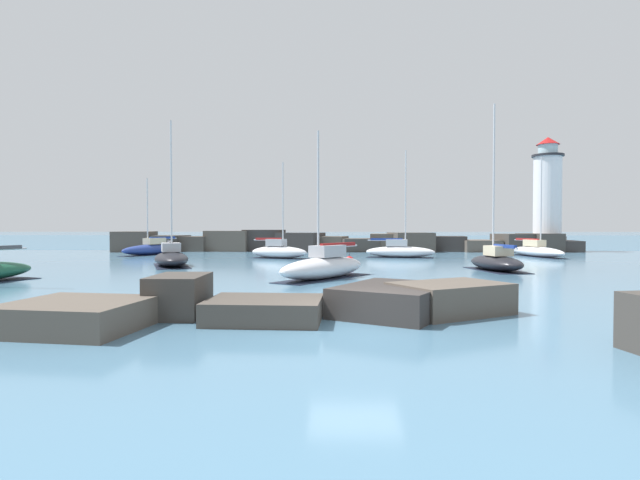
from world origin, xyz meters
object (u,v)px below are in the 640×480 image
object	(u,v)px
sailboat_moored_3	(171,257)
sailboat_moored_7	(152,249)
sailboat_moored_2	(279,251)
lighthouse	(547,202)
sailboat_moored_4	(496,261)
sailboat_moored_5	(400,251)
sailboat_moored_1	(536,250)
sailboat_moored_0	(324,266)
mooring_buoy_orange_near	(349,261)

from	to	relation	value
sailboat_moored_3	sailboat_moored_7	distance (m)	16.29
sailboat_moored_2	lighthouse	bearing A→B (deg)	25.80
lighthouse	sailboat_moored_4	bearing A→B (deg)	-118.32
sailboat_moored_5	sailboat_moored_1	bearing A→B (deg)	7.88
sailboat_moored_0	sailboat_moored_3	xyz separation A→B (m)	(-11.34, 8.44, -0.05)
sailboat_moored_0	mooring_buoy_orange_near	size ratio (longest dim) A/B	9.13
sailboat_moored_4	sailboat_moored_3	bearing A→B (deg)	172.21
sailboat_moored_4	mooring_buoy_orange_near	size ratio (longest dim) A/B	12.43
lighthouse	sailboat_moored_3	size ratio (longest dim) A/B	1.28
sailboat_moored_2	mooring_buoy_orange_near	bearing A→B (deg)	-52.13
sailboat_moored_0	sailboat_moored_7	distance (m)	29.51
sailboat_moored_7	sailboat_moored_3	bearing A→B (deg)	-64.95
sailboat_moored_2	sailboat_moored_7	size ratio (longest dim) A/B	1.07
sailboat_moored_1	sailboat_moored_7	bearing A→B (deg)	176.71
sailboat_moored_3	sailboat_moored_5	bearing A→B (deg)	30.91
sailboat_moored_0	sailboat_moored_2	bearing A→B (deg)	104.50
sailboat_moored_3	sailboat_moored_5	size ratio (longest dim) A/B	1.05
lighthouse	sailboat_moored_7	distance (m)	44.95
sailboat_moored_4	sailboat_moored_7	xyz separation A→B (m)	(-29.32, 17.83, 0.01)
sailboat_moored_2	sailboat_moored_4	distance (m)	19.86
sailboat_moored_1	sailboat_moored_5	size ratio (longest dim) A/B	0.95
sailboat_moored_3	sailboat_moored_7	bearing A→B (deg)	115.05
sailboat_moored_4	sailboat_moored_0	bearing A→B (deg)	-154.16
sailboat_moored_2	sailboat_moored_5	bearing A→B (deg)	8.01
lighthouse	sailboat_moored_1	size ratio (longest dim) A/B	1.41
sailboat_moored_0	lighthouse	bearing A→B (deg)	51.55
sailboat_moored_0	sailboat_moored_3	distance (m)	14.13
sailboat_moored_1	sailboat_moored_3	xyz separation A→B (m)	(-31.22, -12.57, 0.03)
sailboat_moored_4	sailboat_moored_7	distance (m)	34.32
sailboat_moored_4	sailboat_moored_5	bearing A→B (deg)	108.06
sailboat_moored_0	sailboat_moored_7	bearing A→B (deg)	128.17
sailboat_moored_2	sailboat_moored_4	bearing A→B (deg)	-38.03
lighthouse	sailboat_moored_5	size ratio (longest dim) A/B	1.35
lighthouse	sailboat_moored_7	xyz separation A→B (m)	(-43.75, -8.94, -5.16)
sailboat_moored_2	sailboat_moored_7	bearing A→B (deg)	157.76
sailboat_moored_3	sailboat_moored_4	world-z (taller)	sailboat_moored_4
sailboat_moored_3	mooring_buoy_orange_near	xyz separation A→B (m)	(12.97, 1.21, -0.29)
sailboat_moored_4	sailboat_moored_5	size ratio (longest dim) A/B	1.10
sailboat_moored_3	sailboat_moored_7	xyz separation A→B (m)	(-6.90, 14.76, 0.00)
sailboat_moored_3	sailboat_moored_7	size ratio (longest dim) A/B	1.28
sailboat_moored_1	sailboat_moored_2	size ratio (longest dim) A/B	1.09
lighthouse	sailboat_moored_7	bearing A→B (deg)	-168.45
sailboat_moored_5	sailboat_moored_7	size ratio (longest dim) A/B	1.22
sailboat_moored_0	sailboat_moored_1	distance (m)	28.93
sailboat_moored_0	sailboat_moored_4	xyz separation A→B (m)	(11.09, 5.37, -0.06)
sailboat_moored_3	sailboat_moored_5	world-z (taller)	sailboat_moored_3
lighthouse	sailboat_moored_7	world-z (taller)	lighthouse
sailboat_moored_2	mooring_buoy_orange_near	size ratio (longest dim) A/B	9.89
sailboat_moored_1	sailboat_moored_7	size ratio (longest dim) A/B	1.16
sailboat_moored_2	sailboat_moored_3	size ratio (longest dim) A/B	0.83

